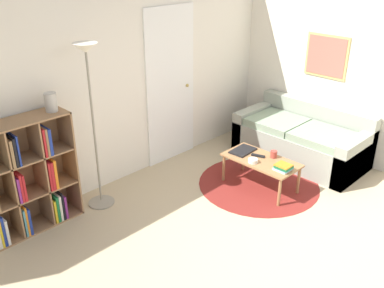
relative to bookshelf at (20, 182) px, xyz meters
The scene contains 14 objects.
ground_plane 3.03m from the bookshelf, 56.80° to the right, with size 14.00×14.00×0.00m, color tan.
wall_back 1.82m from the bookshelf, ahead, with size 7.60×0.11×2.60m.
wall_right 4.18m from the bookshelf, 16.25° to the right, with size 0.08×5.67×2.60m.
rug 2.81m from the bookshelf, 25.20° to the right, with size 1.51×1.51×0.01m.
bookshelf is the anchor object (origin of this frame).
floor_lamp 1.21m from the bookshelf, ahead, with size 0.30×0.30×1.87m.
couch 3.71m from the bookshelf, 17.93° to the right, with size 0.88×1.75×0.74m.
coffee_table 2.74m from the bookshelf, 26.37° to the right, with size 0.48×0.92×0.38m.
laptop 2.63m from the bookshelf, 20.38° to the right, with size 0.35×0.24×0.02m.
bowl 2.60m from the bookshelf, 27.35° to the right, with size 0.12×0.12×0.05m.
book_stack_on_table 2.86m from the bookshelf, 33.07° to the right, with size 0.16×0.19×0.08m.
cup 2.90m from the bookshelf, 26.45° to the right, with size 0.08×0.08×0.09m.
remote 2.74m from the bookshelf, 24.67° to the right, with size 0.10×0.17×0.02m.
vase_on_shelf 0.87m from the bookshelf, ahead, with size 0.12×0.12×0.19m.
Camera 1 is at (-3.05, -1.41, 2.74)m, focal length 40.00 mm.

